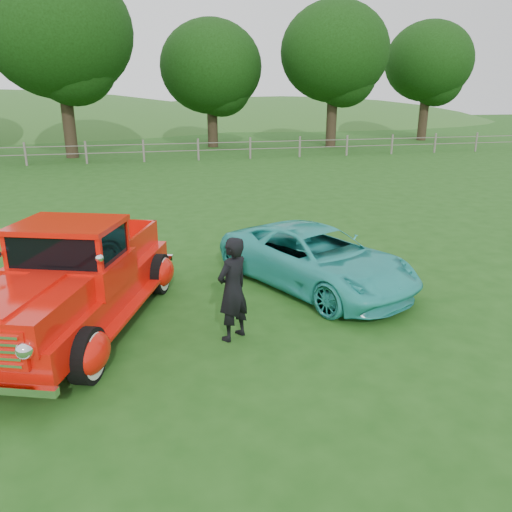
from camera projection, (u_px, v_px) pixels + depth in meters
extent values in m
plane|color=#1C4B14|center=(204.00, 359.00, 7.15)|extent=(140.00, 140.00, 0.00)
ellipsoid|color=#306A27|center=(280.00, 148.00, 70.11)|extent=(72.00, 52.00, 14.00)
cube|color=slate|center=(144.00, 152.00, 27.24)|extent=(48.00, 0.04, 0.04)
cube|color=slate|center=(143.00, 144.00, 27.12)|extent=(48.00, 0.04, 0.04)
cylinder|color=#2E2117|center=(68.00, 115.00, 28.49)|extent=(0.70, 0.70, 4.84)
ellipsoid|color=black|center=(58.00, 31.00, 27.11)|extent=(8.00, 8.00, 7.20)
cylinder|color=#2E2117|center=(212.00, 119.00, 34.44)|extent=(0.70, 0.70, 3.74)
ellipsoid|color=black|center=(211.00, 67.00, 33.38)|extent=(6.80, 6.80, 6.12)
cylinder|color=#2E2117|center=(332.00, 114.00, 34.36)|extent=(0.70, 0.70, 4.40)
ellipsoid|color=black|center=(335.00, 52.00, 33.11)|extent=(7.20, 7.20, 6.48)
cylinder|color=#2E2117|center=(424.00, 113.00, 39.25)|extent=(0.70, 0.70, 4.18)
ellipsoid|color=black|center=(429.00, 61.00, 38.07)|extent=(6.60, 6.60, 5.94)
cylinder|color=black|center=(87.00, 355.00, 6.50)|extent=(0.50, 0.80, 0.76)
cylinder|color=black|center=(75.00, 270.00, 9.61)|extent=(0.50, 0.80, 0.76)
cylinder|color=black|center=(159.00, 274.00, 9.43)|extent=(0.50, 0.80, 0.76)
cube|color=red|center=(79.00, 293.00, 8.00)|extent=(3.10, 4.86, 0.44)
ellipsoid|color=red|center=(92.00, 353.00, 6.48)|extent=(0.66, 0.85, 0.54)
ellipsoid|color=red|center=(72.00, 268.00, 9.61)|extent=(0.66, 0.85, 0.54)
ellipsoid|color=red|center=(162.00, 272.00, 9.41)|extent=(0.66, 0.85, 0.54)
cube|color=red|center=(21.00, 311.00, 6.41)|extent=(1.81, 1.97, 0.42)
cube|color=red|center=(73.00, 271.00, 7.77)|extent=(1.97, 1.83, 0.44)
cube|color=black|center=(69.00, 242.00, 7.63)|extent=(1.75, 1.56, 0.50)
cube|color=red|center=(67.00, 225.00, 7.54)|extent=(1.86, 1.68, 0.08)
cube|color=red|center=(110.00, 247.00, 9.15)|extent=(1.80, 2.24, 0.45)
cube|color=white|center=(132.00, 256.00, 10.33)|extent=(1.63, 0.71, 0.10)
imported|color=#2CB2AB|center=(316.00, 258.00, 9.68)|extent=(3.50, 4.62, 1.17)
imported|color=black|center=(233.00, 289.00, 7.53)|extent=(0.71, 0.67, 1.63)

